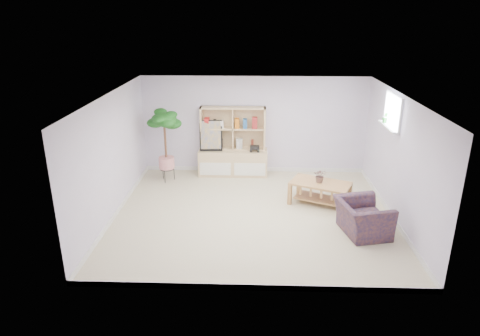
{
  "coord_description": "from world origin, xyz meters",
  "views": [
    {
      "loc": [
        0.01,
        -7.76,
        3.85
      ],
      "look_at": [
        -0.28,
        0.29,
        0.88
      ],
      "focal_mm": 32.0,
      "sensor_mm": 36.0,
      "label": 1
    }
  ],
  "objects_px": {
    "armchair": "(363,215)",
    "floor_tree": "(166,146)",
    "coffee_table": "(320,193)",
    "storage_unit": "(233,142)"
  },
  "relations": [
    {
      "from": "storage_unit",
      "to": "coffee_table",
      "type": "distance_m",
      "value": 2.63
    },
    {
      "from": "storage_unit",
      "to": "coffee_table",
      "type": "relative_size",
      "value": 1.4
    },
    {
      "from": "armchair",
      "to": "storage_unit",
      "type": "bearing_deg",
      "value": 27.6
    },
    {
      "from": "armchair",
      "to": "floor_tree",
      "type": "bearing_deg",
      "value": 45.95
    },
    {
      "from": "coffee_table",
      "to": "armchair",
      "type": "height_order",
      "value": "armchair"
    },
    {
      "from": "storage_unit",
      "to": "armchair",
      "type": "relative_size",
      "value": 1.76
    },
    {
      "from": "armchair",
      "to": "coffee_table",
      "type": "bearing_deg",
      "value": 12.88
    },
    {
      "from": "floor_tree",
      "to": "coffee_table",
      "type": "bearing_deg",
      "value": -19.3
    },
    {
      "from": "coffee_table",
      "to": "storage_unit",
      "type": "bearing_deg",
      "value": 162.81
    },
    {
      "from": "floor_tree",
      "to": "armchair",
      "type": "bearing_deg",
      "value": -31.03
    }
  ]
}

